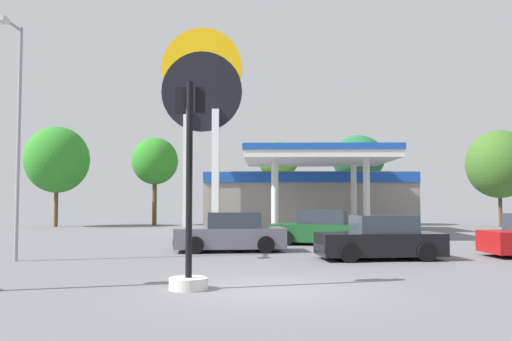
{
  "coord_description": "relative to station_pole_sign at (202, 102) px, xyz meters",
  "views": [
    {
      "loc": [
        -0.04,
        -11.74,
        1.91
      ],
      "look_at": [
        -0.61,
        15.1,
        3.36
      ],
      "focal_mm": 38.33,
      "sensor_mm": 36.0,
      "label": 1
    }
  ],
  "objects": [
    {
      "name": "car_1",
      "position": [
        6.0,
        -7.35,
        -6.85
      ],
      "size": [
        4.4,
        2.64,
        1.47
      ],
      "color": "black",
      "rests_on": "ground"
    },
    {
      "name": "tree_1",
      "position": [
        -4.81,
        10.36,
        -2.66
      ],
      "size": [
        3.5,
        3.5,
        6.67
      ],
      "color": "brown",
      "rests_on": "ground"
    },
    {
      "name": "gas_station",
      "position": [
        6.33,
        3.39,
        -5.45
      ],
      "size": [
        12.74,
        13.4,
        4.52
      ],
      "color": "gray",
      "rests_on": "ground"
    },
    {
      "name": "car_3",
      "position": [
        7.39,
        -13.16,
        -6.88
      ],
      "size": [
        4.15,
        2.21,
        1.42
      ],
      "color": "black",
      "rests_on": "ground"
    },
    {
      "name": "tree_3",
      "position": [
        10.67,
        10.68,
        -2.44
      ],
      "size": [
        4.01,
        4.01,
        6.84
      ],
      "color": "brown",
      "rests_on": "ground"
    },
    {
      "name": "station_pole_sign",
      "position": [
        0.0,
        0.0,
        0.0
      ],
      "size": [
        4.63,
        0.56,
        11.83
      ],
      "color": "white",
      "rests_on": "ground"
    },
    {
      "name": "tree_2",
      "position": [
        4.53,
        8.11,
        -2.74
      ],
      "size": [
        2.95,
        2.95,
        6.1
      ],
      "color": "brown",
      "rests_on": "ground"
    },
    {
      "name": "ground_plane",
      "position": [
        3.81,
        -19.18,
        -7.52
      ],
      "size": [
        90.0,
        90.0,
        0.0
      ],
      "primitive_type": "plane",
      "color": "slate",
      "rests_on": "ground"
    },
    {
      "name": "traffic_signal_1",
      "position": [
        2.08,
        -19.15,
        -6.0
      ],
      "size": [
        0.83,
        0.83,
        4.48
      ],
      "color": "silver",
      "rests_on": "ground"
    },
    {
      "name": "tree_4",
      "position": [
        20.4,
        8.49,
        -3.03
      ],
      "size": [
        4.66,
        4.66,
        6.93
      ],
      "color": "brown",
      "rests_on": "ground"
    },
    {
      "name": "corner_streetlamp",
      "position": [
        -4.12,
        -14.08,
        -3.09
      ],
      "size": [
        0.24,
        1.48,
        7.43
      ],
      "color": "gray",
      "rests_on": "ground"
    },
    {
      "name": "car_0",
      "position": [
        2.38,
        -10.57,
        -6.86
      ],
      "size": [
        4.25,
        2.24,
        1.46
      ],
      "color": "black",
      "rests_on": "ground"
    },
    {
      "name": "tree_0",
      "position": [
        -11.45,
        8.06,
        -2.7
      ],
      "size": [
        4.59,
        4.59,
        7.23
      ],
      "color": "brown",
      "rests_on": "ground"
    }
  ]
}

